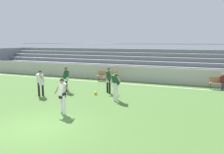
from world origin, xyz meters
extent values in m
plane|color=#517A38|center=(0.00, 0.00, 0.00)|extent=(160.00, 160.00, 0.00)
cube|color=white|center=(0.00, 10.34, 0.00)|extent=(44.00, 0.12, 0.01)
cube|color=#BCB7AD|center=(0.00, 11.84, 0.64)|extent=(48.00, 0.16, 1.28)
cube|color=#B2B2B7|center=(-3.46, 12.68, 0.37)|extent=(25.76, 0.36, 0.08)
cube|color=slate|center=(-3.46, 12.48, 0.18)|extent=(25.76, 0.04, 0.37)
cube|color=#B2B2B7|center=(-3.46, 13.38, 0.74)|extent=(25.76, 0.36, 0.08)
cube|color=slate|center=(-3.46, 13.18, 0.55)|extent=(25.76, 0.04, 0.37)
cube|color=#B2B2B7|center=(-3.46, 14.09, 1.10)|extent=(25.76, 0.36, 0.08)
cube|color=slate|center=(-3.46, 13.89, 0.92)|extent=(25.76, 0.04, 0.37)
cube|color=#B2B2B7|center=(-3.46, 14.79, 1.47)|extent=(25.76, 0.36, 0.08)
cube|color=slate|center=(-3.46, 14.59, 1.29)|extent=(25.76, 0.04, 0.37)
cube|color=#B2B2B7|center=(-3.46, 15.49, 1.84)|extent=(25.76, 0.36, 0.08)
cube|color=slate|center=(-3.46, 15.29, 1.66)|extent=(25.76, 0.04, 0.37)
cube|color=#B2B2B7|center=(-3.46, 16.20, 2.21)|extent=(25.76, 0.36, 0.08)
cube|color=slate|center=(-3.46, 16.00, 2.02)|extent=(25.76, 0.04, 0.37)
cube|color=#B2B2B7|center=(-3.46, 16.90, 2.58)|extent=(25.76, 0.36, 0.08)
cube|color=slate|center=(-3.46, 16.70, 2.39)|extent=(25.76, 0.04, 0.37)
cube|color=slate|center=(-16.24, 14.79, 1.29)|extent=(0.20, 4.59, 2.58)
cylinder|color=slate|center=(-3.46, 17.15, 3.13)|extent=(25.76, 0.06, 0.06)
cube|color=#99754C|center=(7.41, 10.78, 0.45)|extent=(1.80, 0.40, 0.06)
cube|color=#99754C|center=(7.41, 10.96, 0.70)|extent=(1.80, 0.05, 0.40)
cylinder|color=#47474C|center=(6.63, 10.78, 0.23)|extent=(0.07, 0.07, 0.45)
cube|color=#99754C|center=(-1.53, 10.78, 0.45)|extent=(1.80, 0.40, 0.06)
cube|color=#99754C|center=(-1.53, 10.96, 0.70)|extent=(1.80, 0.05, 0.40)
cylinder|color=#47474C|center=(-2.31, 10.78, 0.23)|extent=(0.07, 0.07, 0.45)
cylinder|color=#47474C|center=(-0.75, 10.78, 0.23)|extent=(0.07, 0.07, 0.45)
cylinder|color=#2D2D38|center=(7.41, 10.56, 0.23)|extent=(0.16, 0.16, 0.45)
cube|color=#56191E|center=(7.41, 10.78, 0.74)|extent=(0.36, 0.24, 0.52)
sphere|color=#A87A5B|center=(7.41, 10.78, 1.10)|extent=(0.21, 0.21, 0.21)
cylinder|color=white|center=(1.44, 5.39, 0.47)|extent=(0.13, 0.13, 0.94)
cylinder|color=white|center=(1.40, 5.10, 0.47)|extent=(0.13, 0.13, 0.94)
cube|color=white|center=(1.42, 5.25, 0.92)|extent=(0.42, 0.35, 0.24)
cube|color=#194228|center=(1.42, 5.25, 1.22)|extent=(0.50, 0.49, 0.60)
cylinder|color=beige|center=(1.62, 5.24, 1.26)|extent=(0.22, 0.36, 0.47)
cylinder|color=beige|center=(1.22, 5.25, 1.26)|extent=(0.22, 0.36, 0.47)
sphere|color=beige|center=(1.42, 5.25, 1.60)|extent=(0.21, 0.21, 0.21)
sphere|color=brown|center=(1.42, 5.25, 1.63)|extent=(0.20, 0.20, 0.20)
cylinder|color=black|center=(0.19, 6.94, 0.44)|extent=(0.13, 0.13, 0.89)
cylinder|color=black|center=(0.45, 6.71, 0.44)|extent=(0.13, 0.13, 0.89)
cube|color=white|center=(0.32, 6.83, 0.87)|extent=(0.31, 0.41, 0.24)
cube|color=#194228|center=(0.32, 6.83, 1.17)|extent=(0.40, 0.45, 0.59)
cylinder|color=#D6A884|center=(0.47, 6.97, 1.21)|extent=(0.40, 0.18, 0.45)
cylinder|color=#D6A884|center=(0.17, 6.68, 1.21)|extent=(0.40, 0.18, 0.45)
sphere|color=#D6A884|center=(0.32, 6.83, 1.55)|extent=(0.21, 0.21, 0.21)
sphere|color=black|center=(0.32, 6.83, 1.57)|extent=(0.20, 0.20, 0.20)
cylinder|color=black|center=(-3.25, 4.60, 0.42)|extent=(0.13, 0.13, 0.84)
cylinder|color=black|center=(-3.42, 4.44, 0.42)|extent=(0.13, 0.13, 0.84)
cube|color=white|center=(-3.34, 4.52, 0.82)|extent=(0.39, 0.26, 0.24)
cube|color=white|center=(-3.34, 4.52, 1.12)|extent=(0.42, 0.38, 0.59)
cylinder|color=#A87A5B|center=(-3.16, 4.43, 1.16)|extent=(0.13, 0.42, 0.43)
cylinder|color=#A87A5B|center=(-3.51, 4.60, 1.16)|extent=(0.13, 0.42, 0.43)
sphere|color=#A87A5B|center=(-3.34, 4.52, 1.50)|extent=(0.21, 0.21, 0.21)
sphere|color=black|center=(-3.34, 4.52, 1.53)|extent=(0.20, 0.20, 0.20)
cylinder|color=black|center=(-2.45, 6.07, 0.45)|extent=(0.13, 0.13, 0.90)
cylinder|color=black|center=(-2.60, 6.26, 0.45)|extent=(0.13, 0.13, 0.90)
cube|color=white|center=(-2.53, 6.17, 0.88)|extent=(0.29, 0.40, 0.24)
cube|color=#194228|center=(-2.53, 6.17, 1.18)|extent=(0.41, 0.45, 0.59)
cylinder|color=#A87A5B|center=(-2.63, 6.01, 1.21)|extent=(0.28, 0.13, 0.51)
cylinder|color=#A87A5B|center=(-2.42, 6.33, 1.21)|extent=(0.28, 0.13, 0.51)
sphere|color=#A87A5B|center=(-2.53, 6.17, 1.56)|extent=(0.21, 0.21, 0.21)
sphere|color=black|center=(-2.53, 6.17, 1.58)|extent=(0.20, 0.20, 0.20)
cylinder|color=white|center=(0.14, 1.91, 0.45)|extent=(0.13, 0.13, 0.91)
cylinder|color=white|center=(-0.15, 2.12, 0.45)|extent=(0.13, 0.13, 0.91)
cube|color=black|center=(-0.01, 2.02, 0.89)|extent=(0.28, 0.39, 0.24)
cube|color=white|center=(-0.01, 2.02, 1.19)|extent=(0.39, 0.43, 0.59)
cylinder|color=#A87A5B|center=(-0.15, 1.86, 1.23)|extent=(0.34, 0.13, 0.49)
cylinder|color=#A87A5B|center=(0.14, 2.17, 1.23)|extent=(0.34, 0.13, 0.49)
sphere|color=#A87A5B|center=(-0.01, 2.02, 1.57)|extent=(0.21, 0.21, 0.21)
sphere|color=black|center=(-0.01, 2.02, 1.60)|extent=(0.20, 0.20, 0.20)
sphere|color=yellow|center=(-0.27, 6.08, 0.11)|extent=(0.22, 0.22, 0.22)
camera|label=1|loc=(6.06, -6.74, 3.41)|focal=36.37mm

